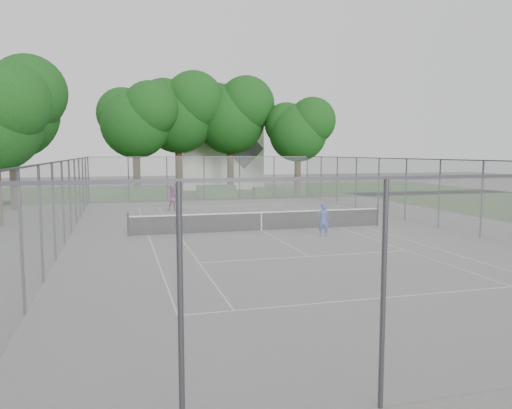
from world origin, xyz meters
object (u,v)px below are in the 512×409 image
object	(u,v)px
woman_player	(173,198)
house	(218,149)
girl_player	(323,220)
tennis_net	(261,220)

from	to	relation	value
woman_player	house	bearing A→B (deg)	89.92
house	girl_player	world-z (taller)	house
woman_player	girl_player	bearing A→B (deg)	-45.62
girl_player	woman_player	bearing A→B (deg)	-46.64
house	girl_player	bearing A→B (deg)	-92.55
girl_player	woman_player	xyz separation A→B (m)	(-5.64, 11.96, 0.06)
tennis_net	house	xyz separation A→B (m)	(3.73, 29.90, 3.72)
house	girl_player	xyz separation A→B (m)	(-1.44, -32.25, -3.47)
house	woman_player	distance (m)	21.75
tennis_net	woman_player	world-z (taller)	woman_player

